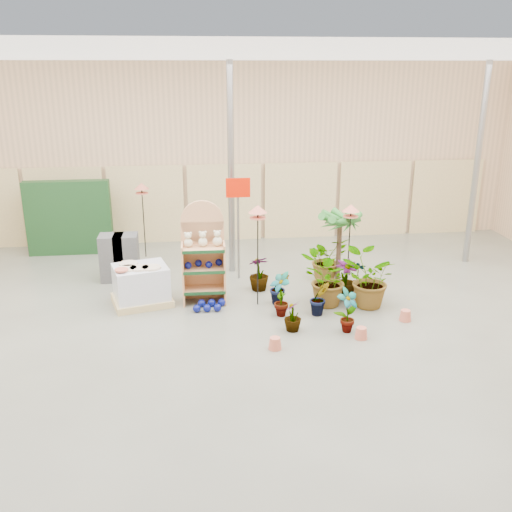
# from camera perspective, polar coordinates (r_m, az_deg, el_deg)

# --- Properties ---
(room) EXTENTS (15.20, 12.10, 4.70)m
(room) POSITION_cam_1_polar(r_m,az_deg,el_deg) (9.72, -1.36, 5.63)
(room) COLOR #606155
(room) RESTS_ON ground
(display_shelf) EXTENTS (0.83, 0.53, 1.97)m
(display_shelf) POSITION_cam_1_polar(r_m,az_deg,el_deg) (11.01, -5.30, 0.01)
(display_shelf) COLOR tan
(display_shelf) RESTS_ON ground
(teddy_bears) EXTENTS (0.73, 0.18, 0.30)m
(teddy_bears) POSITION_cam_1_polar(r_m,az_deg,el_deg) (10.82, -5.23, 1.61)
(teddy_bears) COLOR beige
(teddy_bears) RESTS_ON display_shelf
(gazing_balls_shelf) EXTENTS (0.73, 0.25, 0.14)m
(gazing_balls_shelf) POSITION_cam_1_polar(r_m,az_deg,el_deg) (10.95, -5.26, -0.79)
(gazing_balls_shelf) COLOR #080F64
(gazing_balls_shelf) RESTS_ON display_shelf
(gazing_balls_floor) EXTENTS (0.63, 0.39, 0.15)m
(gazing_balls_floor) POSITION_cam_1_polar(r_m,az_deg,el_deg) (10.84, -4.69, -4.95)
(gazing_balls_floor) COLOR #080F64
(gazing_balls_floor) RESTS_ON ground
(pallet_stack) EXTENTS (1.27, 1.14, 0.80)m
(pallet_stack) POSITION_cam_1_polar(r_m,az_deg,el_deg) (11.16, -11.42, -2.87)
(pallet_stack) COLOR tan
(pallet_stack) RESTS_ON ground
(charcoal_planters) EXTENTS (0.80, 0.50, 1.00)m
(charcoal_planters) POSITION_cam_1_polar(r_m,az_deg,el_deg) (12.47, -13.48, -0.14)
(charcoal_planters) COLOR #383839
(charcoal_planters) RESTS_ON ground
(trellis_stock) EXTENTS (2.00, 0.30, 1.80)m
(trellis_stock) POSITION_cam_1_polar(r_m,az_deg,el_deg) (14.46, -18.19, 3.65)
(trellis_stock) COLOR #173C1A
(trellis_stock) RESTS_ON ground
(offer_sign) EXTENTS (0.50, 0.08, 2.20)m
(offer_sign) POSITION_cam_1_polar(r_m,az_deg,el_deg) (11.89, -1.80, 4.82)
(offer_sign) COLOR gray
(offer_sign) RESTS_ON ground
(bird_table_front) EXTENTS (0.34, 0.34, 1.96)m
(bird_table_front) POSITION_cam_1_polar(r_m,az_deg,el_deg) (10.46, 0.18, 4.36)
(bird_table_front) COLOR black
(bird_table_front) RESTS_ON ground
(bird_table_right) EXTENTS (0.34, 0.34, 1.81)m
(bird_table_right) POSITION_cam_1_polar(r_m,az_deg,el_deg) (11.35, 9.46, 4.46)
(bird_table_right) COLOR black
(bird_table_right) RESTS_ON ground
(bird_table_back) EXTENTS (0.34, 0.34, 1.80)m
(bird_table_back) POSITION_cam_1_polar(r_m,az_deg,el_deg) (13.59, -11.37, 6.63)
(bird_table_back) COLOR black
(bird_table_back) RESTS_ON ground
(palm) EXTENTS (0.70, 0.70, 1.65)m
(palm) POSITION_cam_1_polar(r_m,az_deg,el_deg) (11.79, 8.42, 3.69)
(palm) COLOR #463120
(palm) RESTS_ON ground
(potted_plant_0) EXTENTS (0.46, 0.53, 0.85)m
(potted_plant_0) POSITION_cam_1_polar(r_m,az_deg,el_deg) (10.42, 2.48, -3.82)
(potted_plant_0) COLOR #2F7A2D
(potted_plant_0) RESTS_ON ground
(potted_plant_1) EXTENTS (0.39, 0.32, 0.66)m
(potted_plant_1) POSITION_cam_1_polar(r_m,az_deg,el_deg) (10.54, 6.38, -4.20)
(potted_plant_1) COLOR #2F7A2D
(potted_plant_1) RESTS_ON ground
(potted_plant_2) EXTENTS (1.27, 1.26, 1.07)m
(potted_plant_2) POSITION_cam_1_polar(r_m,az_deg,el_deg) (10.86, 7.15, -2.39)
(potted_plant_2) COLOR #2F7A2D
(potted_plant_2) RESTS_ON ground
(potted_plant_3) EXTENTS (0.44, 0.44, 0.77)m
(potted_plant_3) POSITION_cam_1_polar(r_m,az_deg,el_deg) (11.37, 8.92, -2.30)
(potted_plant_3) COLOR #2F7A2D
(potted_plant_3) RESTS_ON ground
(potted_plant_4) EXTENTS (0.38, 0.32, 0.62)m
(potted_plant_4) POSITION_cam_1_polar(r_m,az_deg,el_deg) (11.83, 10.12, -1.91)
(potted_plant_4) COLOR #2F7A2D
(potted_plant_4) RESTS_ON ground
(potted_plant_5) EXTENTS (0.39, 0.33, 0.67)m
(potted_plant_5) POSITION_cam_1_polar(r_m,az_deg,el_deg) (10.95, 2.36, -3.17)
(potted_plant_5) COLOR #2F7A2D
(potted_plant_5) RESTS_ON ground
(potted_plant_6) EXTENTS (1.07, 1.01, 0.95)m
(potted_plant_6) POSITION_cam_1_polar(r_m,az_deg,el_deg) (12.21, 7.04, -0.27)
(potted_plant_6) COLOR #2F7A2D
(potted_plant_6) RESTS_ON ground
(potted_plant_7) EXTENTS (0.43, 0.43, 0.54)m
(potted_plant_7) POSITION_cam_1_polar(r_m,az_deg,el_deg) (9.91, 3.71, -6.02)
(potted_plant_7) COLOR #2F7A2D
(potted_plant_7) RESTS_ON ground
(potted_plant_8) EXTENTS (0.50, 0.44, 0.80)m
(potted_plant_8) POSITION_cam_1_polar(r_m,az_deg,el_deg) (9.91, 9.12, -5.42)
(potted_plant_8) COLOR #2F7A2D
(potted_plant_8) RESTS_ON ground
(potted_plant_10) EXTENTS (1.21, 1.12, 1.10)m
(potted_plant_10) POSITION_cam_1_polar(r_m,az_deg,el_deg) (10.94, 11.08, -2.35)
(potted_plant_10) COLOR #2F7A2D
(potted_plant_10) RESTS_ON ground
(potted_plant_11) EXTENTS (0.49, 0.49, 0.72)m
(potted_plant_11) POSITION_cam_1_polar(r_m,az_deg,el_deg) (11.62, 0.31, -1.73)
(potted_plant_11) COLOR #2F7A2D
(potted_plant_11) RESTS_ON ground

